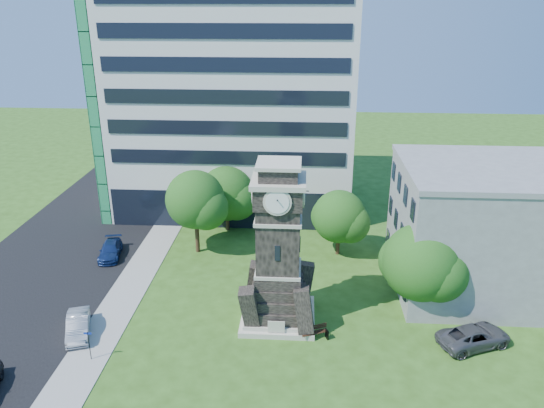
# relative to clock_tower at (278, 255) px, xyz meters

# --- Properties ---
(ground) EXTENTS (160.00, 160.00, 0.00)m
(ground) POSITION_rel_clock_tower_xyz_m (-3.00, -2.00, -5.28)
(ground) COLOR #2F5117
(ground) RESTS_ON ground
(sidewalk) EXTENTS (3.00, 70.00, 0.06)m
(sidewalk) POSITION_rel_clock_tower_xyz_m (-12.50, 3.00, -5.25)
(sidewalk) COLOR gray
(sidewalk) RESTS_ON ground
(street) EXTENTS (14.00, 80.00, 0.02)m
(street) POSITION_rel_clock_tower_xyz_m (-21.00, 3.00, -5.27)
(street) COLOR black
(street) RESTS_ON ground
(clock_tower) EXTENTS (5.40, 5.40, 12.22)m
(clock_tower) POSITION_rel_clock_tower_xyz_m (0.00, 0.00, 0.00)
(clock_tower) COLOR beige
(clock_tower) RESTS_ON ground
(office_tall) EXTENTS (26.20, 15.11, 28.60)m
(office_tall) POSITION_rel_clock_tower_xyz_m (-6.20, 23.84, 8.94)
(office_tall) COLOR silver
(office_tall) RESTS_ON ground
(office_low) EXTENTS (15.20, 12.20, 10.40)m
(office_low) POSITION_rel_clock_tower_xyz_m (16.97, 6.00, -0.07)
(office_low) COLOR gray
(office_low) RESTS_ON ground
(car_street_mid) EXTENTS (2.82, 4.49, 1.40)m
(car_street_mid) POSITION_rel_clock_tower_xyz_m (-14.10, -2.90, -4.58)
(car_street_mid) COLOR #919598
(car_street_mid) RESTS_ON ground
(car_street_north) EXTENTS (2.58, 4.69, 1.29)m
(car_street_north) POSITION_rel_clock_tower_xyz_m (-16.04, 9.16, -4.64)
(car_street_north) COLOR navy
(car_street_north) RESTS_ON ground
(car_east_lot) EXTENTS (5.69, 4.19, 1.44)m
(car_east_lot) POSITION_rel_clock_tower_xyz_m (13.63, -2.43, -4.56)
(car_east_lot) COLOR #4A4B4F
(car_east_lot) RESTS_ON ground
(park_bench) EXTENTS (1.85, 0.49, 0.96)m
(park_bench) POSITION_rel_clock_tower_xyz_m (2.69, -2.26, -4.77)
(park_bench) COLOR black
(park_bench) RESTS_ON ground
(street_sign) EXTENTS (0.53, 0.05, 2.19)m
(street_sign) POSITION_rel_clock_tower_xyz_m (-12.13, -5.67, -3.91)
(street_sign) COLOR black
(street_sign) RESTS_ON ground
(tree_nw) EXTENTS (5.95, 5.41, 7.97)m
(tree_nw) POSITION_rel_clock_tower_xyz_m (-8.11, 10.74, -0.23)
(tree_nw) COLOR #332114
(tree_nw) RESTS_ON ground
(tree_nc) EXTENTS (6.11, 5.56, 6.79)m
(tree_nc) POSITION_rel_clock_tower_xyz_m (-6.00, 15.94, -1.43)
(tree_nc) COLOR #332114
(tree_nc) RESTS_ON ground
(tree_ne) EXTENTS (5.38, 4.89, 6.24)m
(tree_ne) POSITION_rel_clock_tower_xyz_m (5.05, 11.09, -1.64)
(tree_ne) COLOR #332114
(tree_ne) RESTS_ON ground
(tree_east) EXTENTS (6.37, 5.79, 7.18)m
(tree_east) POSITION_rel_clock_tower_xyz_m (10.54, 1.48, -1.17)
(tree_east) COLOR #332114
(tree_east) RESTS_ON ground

